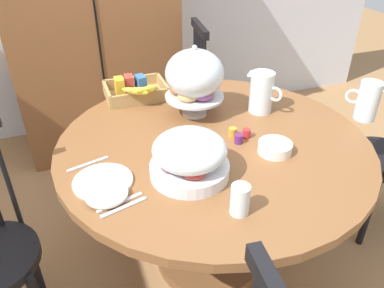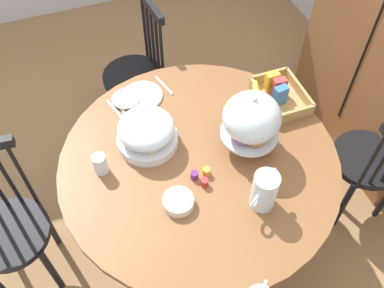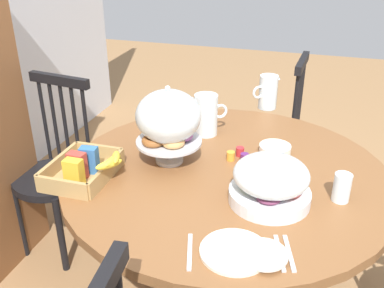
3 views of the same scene
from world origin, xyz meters
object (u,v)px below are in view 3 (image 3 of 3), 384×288
at_px(china_plate_large, 235,251).
at_px(china_plate_small, 264,254).
at_px(windsor_chair_near_window, 272,138).
at_px(windsor_chair_by_cabinet, 55,176).
at_px(fruit_platter_covered, 271,182).
at_px(cereal_basket, 85,169).
at_px(dining_table, 225,206).
at_px(pastry_stand_with_dome, 168,120).
at_px(orange_juice_pitcher, 206,116).
at_px(milk_pitcher, 268,93).
at_px(cereal_bowl, 275,150).
at_px(drinking_glass, 342,188).

xyz_separation_m(china_plate_large, china_plate_small, (0.00, -0.09, 0.01)).
bearing_deg(windsor_chair_near_window, china_plate_large, -177.80).
relative_size(windsor_chair_by_cabinet, china_plate_large, 4.43).
height_order(fruit_platter_covered, china_plate_small, fruit_platter_covered).
relative_size(fruit_platter_covered, china_plate_small, 2.00).
relative_size(windsor_chair_near_window, fruit_platter_covered, 3.25).
distance_m(cereal_basket, china_plate_large, 0.72).
relative_size(dining_table, cereal_basket, 4.29).
bearing_deg(dining_table, pastry_stand_with_dome, 89.31).
height_order(pastry_stand_with_dome, cereal_basket, pastry_stand_with_dome).
distance_m(dining_table, fruit_platter_covered, 0.38).
distance_m(orange_juice_pitcher, milk_pitcher, 0.49).
bearing_deg(cereal_bowl, dining_table, 138.77).
bearing_deg(dining_table, milk_pitcher, -4.68).
relative_size(cereal_basket, china_plate_small, 2.11).
relative_size(china_plate_large, drinking_glass, 2.00).
xyz_separation_m(windsor_chair_by_cabinet, milk_pitcher, (0.59, -1.03, 0.37)).
bearing_deg(drinking_glass, china_plate_large, 142.01).
bearing_deg(milk_pitcher, windsor_chair_near_window, -5.43).
bearing_deg(china_plate_large, orange_juice_pitcher, 21.09).
height_order(pastry_stand_with_dome, china_plate_small, pastry_stand_with_dome).
distance_m(fruit_platter_covered, drinking_glass, 0.27).
distance_m(dining_table, pastry_stand_with_dome, 0.46).
bearing_deg(cereal_bowl, drinking_glass, -136.70).
distance_m(windsor_chair_by_cabinet, china_plate_small, 1.40).
distance_m(china_plate_small, drinking_glass, 0.46).
xyz_separation_m(cereal_basket, china_plate_small, (-0.27, -0.76, -0.03)).
distance_m(windsor_chair_near_window, fruit_platter_covered, 1.22).
bearing_deg(china_plate_large, milk_pitcher, 3.59).
distance_m(pastry_stand_with_dome, fruit_platter_covered, 0.50).
xyz_separation_m(windsor_chair_by_cabinet, drinking_glass, (-0.25, -1.42, 0.34)).
xyz_separation_m(windsor_chair_near_window, drinking_glass, (-1.07, -0.37, 0.34)).
bearing_deg(windsor_chair_by_cabinet, orange_juice_pitcher, -78.39).
height_order(windsor_chair_near_window, fruit_platter_covered, windsor_chair_near_window).
bearing_deg(cereal_basket, china_plate_small, -109.70).
bearing_deg(cereal_basket, windsor_chair_by_cabinet, 48.69).
relative_size(dining_table, china_plate_large, 6.17).
bearing_deg(orange_juice_pitcher, pastry_stand_with_dome, 166.32).
height_order(cereal_basket, cereal_bowl, cereal_basket).
xyz_separation_m(cereal_basket, drinking_glass, (0.13, -0.98, 0.01)).
relative_size(dining_table, windsor_chair_by_cabinet, 1.39).
distance_m(cereal_basket, drinking_glass, 0.99).
height_order(dining_table, china_plate_small, china_plate_small).
bearing_deg(dining_table, cereal_bowl, -41.23).
bearing_deg(dining_table, fruit_platter_covered, -132.04).
distance_m(dining_table, windsor_chair_by_cabinet, 0.98).
distance_m(dining_table, windsor_chair_near_window, 0.98).
bearing_deg(cereal_bowl, windsor_chair_by_cabinet, 92.10).
relative_size(fruit_platter_covered, orange_juice_pitcher, 1.49).
bearing_deg(drinking_glass, orange_juice_pitcher, 56.52).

